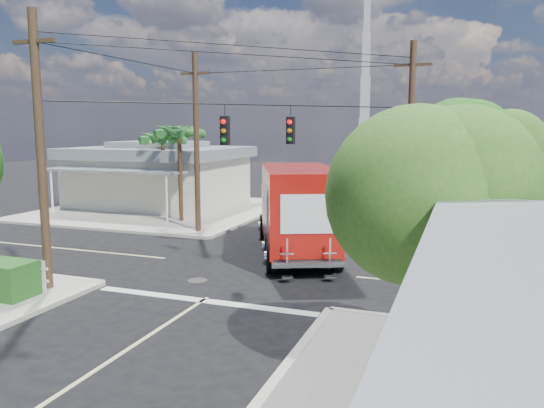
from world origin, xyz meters
The scene contains 14 objects.
ground centered at (0.00, 0.00, 0.00)m, with size 120.00×120.00×0.00m, color black.
sidewalk_ne centered at (10.88, 10.88, 0.07)m, with size 14.12×14.12×0.14m.
sidewalk_nw centered at (-10.88, 10.88, 0.07)m, with size 14.12×14.12×0.14m.
road_markings centered at (0.00, -1.47, 0.01)m, with size 32.00×32.00×0.01m.
building_nw centered at (-12.00, 12.46, 2.22)m, with size 10.80×10.20×4.30m.
radio_tower centered at (0.50, 20.00, 5.64)m, with size 0.80×0.80×17.00m.
tree_ne_front centered at (7.21, 6.76, 4.77)m, with size 4.21×4.14×6.66m.
tree_ne_back centered at (9.81, 8.96, 4.19)m, with size 3.77×3.66×5.82m.
tree_se centered at (7.01, -7.24, 4.04)m, with size 3.67×3.54×5.62m.
palm_nw_front centered at (-7.50, 7.50, 5.04)m, with size 3.01×3.08×5.59m.
palm_nw_back centered at (-9.50, 9.00, 4.67)m, with size 3.01×3.08×5.19m.
utility_poles centered at (-1.58, 1.60, 4.67)m, with size 12.00×10.68×9.00m.
vending_boxes centered at (6.50, 6.20, 0.69)m, with size 1.90×0.50×1.10m.
delivery_truck centered at (0.84, 2.67, 1.91)m, with size 5.79×8.96×3.76m.
Camera 1 is at (7.53, -18.53, 5.36)m, focal length 35.00 mm.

